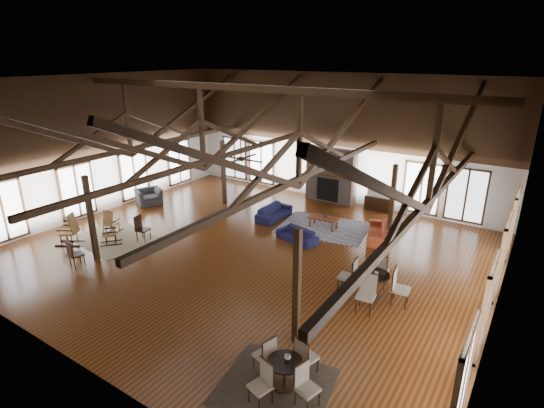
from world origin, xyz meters
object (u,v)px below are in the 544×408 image
Objects in this scene: coffee_table at (323,219)px; sofa_orange at (378,231)px; sofa_navy_left at (274,212)px; cafe_table_far at (373,281)px; tv_console at (379,203)px; armchair at (149,197)px; sofa_navy_front at (297,235)px; cafe_table_near at (285,369)px.

sofa_orange is at bearing 4.03° from coffee_table.
sofa_navy_left is 0.97× the size of sofa_orange.
cafe_table_far reaches higher than coffee_table.
sofa_orange is at bearing -70.31° from tv_console.
armchair is (-6.00, -1.70, 0.09)m from sofa_navy_left.
tv_console is (-2.45, 7.30, -0.24)m from cafe_table_far.
sofa_navy_left is at bearing -101.55° from sofa_orange.
sofa_navy_left is 4.94m from tv_console.
sofa_orange is 3.30m from tv_console.
tv_console is (9.42, 5.26, -0.06)m from armchair.
cafe_table_near is at bearing -48.95° from sofa_navy_front.
cafe_table_far is at bearing -74.76° from armchair.
cafe_table_near reaches higher than coffee_table.
sofa_navy_front is 1.33× the size of coffee_table.
armchair is at bearing 170.27° from cafe_table_far.
cafe_table_near is 4.45m from cafe_table_far.
sofa_navy_left is 4.55m from sofa_orange.
cafe_table_near is at bearing -79.57° from tv_console.
sofa_navy_front is at bearing 149.78° from cafe_table_far.
sofa_navy_left is at bearing -133.87° from tv_console.
cafe_table_near is 1.48× the size of tv_console.
cafe_table_near is at bearing -146.16° from sofa_navy_left.
armchair is (-8.27, -1.91, -0.04)m from coffee_table.
armchair is at bearing -169.22° from coffee_table.
coffee_table is (-2.26, -0.25, 0.12)m from sofa_orange.
sofa_orange is 8.70m from cafe_table_near.
tv_console is at bearing -44.33° from sofa_navy_left.
armchair reaches higher than sofa_navy_front.
sofa_navy_left is 2.29m from coffee_table.
sofa_orange reaches higher than coffee_table.
sofa_navy_left is 1.05× the size of cafe_table_near.
tv_console reaches higher than coffee_table.
cafe_table_near is (1.05, -8.63, 0.18)m from sofa_orange.
coffee_table is at bearing -108.90° from tv_console.
armchair is 13.27m from cafe_table_near.
cafe_table_far reaches higher than sofa_orange.
cafe_table_far reaches higher than cafe_table_near.
sofa_navy_left is (-2.03, 1.50, 0.04)m from sofa_navy_front.
coffee_table is at bearing -85.27° from sofa_navy_left.
cafe_table_near reaches higher than armchair.
tv_console is (1.15, 3.35, -0.10)m from coffee_table.
sofa_orange is 1.59× the size of coffee_table.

